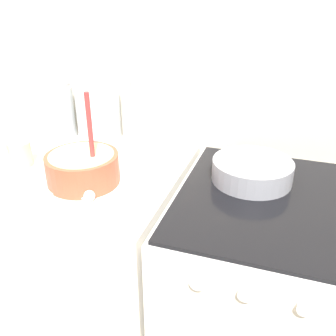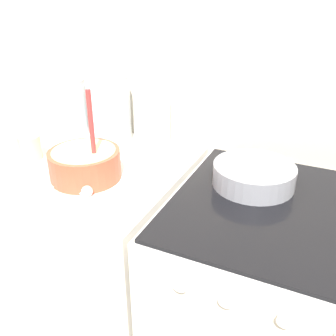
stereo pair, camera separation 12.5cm
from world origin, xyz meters
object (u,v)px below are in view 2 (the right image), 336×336
at_px(stove, 268,314).
at_px(storage_jar_right, 154,120).
at_px(mixing_bowl, 85,162).
at_px(tin_can, 30,147).
at_px(storage_jar_middle, 110,114).
at_px(storage_jar_left, 70,111).
at_px(baking_pan, 254,174).

xyz_separation_m(stove, storage_jar_right, (-0.56, 0.23, 0.57)).
height_order(mixing_bowl, tin_can, mixing_bowl).
bearing_deg(mixing_bowl, storage_jar_middle, 108.47).
bearing_deg(storage_jar_left, stove, -13.47).
relative_size(stove, mixing_bowl, 2.84).
bearing_deg(storage_jar_right, tin_can, -142.62).
bearing_deg(baking_pan, storage_jar_left, 170.90).
bearing_deg(stove, storage_jar_left, 166.53).
bearing_deg(stove, storage_jar_right, 157.42).
height_order(baking_pan, storage_jar_middle, storage_jar_middle).
bearing_deg(storage_jar_middle, tin_can, -120.77).
height_order(storage_jar_left, storage_jar_middle, storage_jar_middle).
relative_size(mixing_bowl, storage_jar_middle, 1.15).
xyz_separation_m(stove, storage_jar_middle, (-0.77, 0.23, 0.56)).
xyz_separation_m(storage_jar_left, storage_jar_middle, (0.21, 0.00, 0.02)).
bearing_deg(storage_jar_left, baking_pan, -9.10).
xyz_separation_m(storage_jar_middle, storage_jar_right, (0.21, 0.00, 0.00)).
relative_size(baking_pan, storage_jar_middle, 0.99).
distance_m(mixing_bowl, tin_can, 0.29).
height_order(storage_jar_left, storage_jar_right, storage_jar_right).
height_order(baking_pan, storage_jar_right, storage_jar_right).
xyz_separation_m(baking_pan, tin_can, (-0.82, -0.15, 0.01)).
xyz_separation_m(baking_pan, storage_jar_right, (-0.44, 0.14, 0.08)).
relative_size(stove, storage_jar_right, 3.22).
bearing_deg(mixing_bowl, storage_jar_left, 133.88).
distance_m(baking_pan, storage_jar_right, 0.47).
distance_m(stove, mixing_bowl, 0.84).
bearing_deg(storage_jar_left, mixing_bowl, -46.12).
xyz_separation_m(mixing_bowl, storage_jar_middle, (-0.11, 0.33, 0.06)).
distance_m(stove, storage_jar_left, 1.14).
bearing_deg(stove, mixing_bowl, -171.70).
relative_size(storage_jar_right, tin_can, 3.01).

